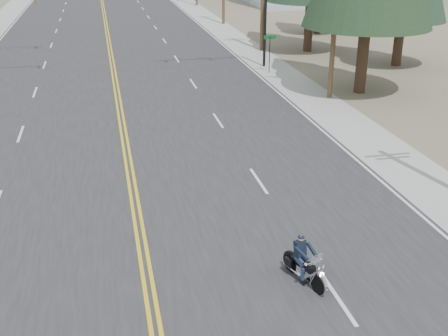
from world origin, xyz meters
TOP-DOWN VIEW (x-y plane):
  - road at (0.00, 70.00)m, footprint 20.00×200.00m
  - sidewalk_left at (-11.50, 70.00)m, footprint 3.00×200.00m
  - sidewalk_right at (11.50, 70.00)m, footprint 3.00×200.00m
  - street_sign at (10.80, 30.00)m, footprint 0.90×0.06m
  - motorcyclist at (4.37, 4.95)m, footprint 1.29×1.95m

SIDE VIEW (x-z plane):
  - road at x=0.00m, z-range 0.00..0.01m
  - sidewalk_left at x=-11.50m, z-range 0.00..0.01m
  - sidewalk_right at x=11.50m, z-range 0.00..0.01m
  - motorcyclist at x=4.37m, z-range 0.00..1.41m
  - street_sign at x=10.80m, z-range 0.49..3.12m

